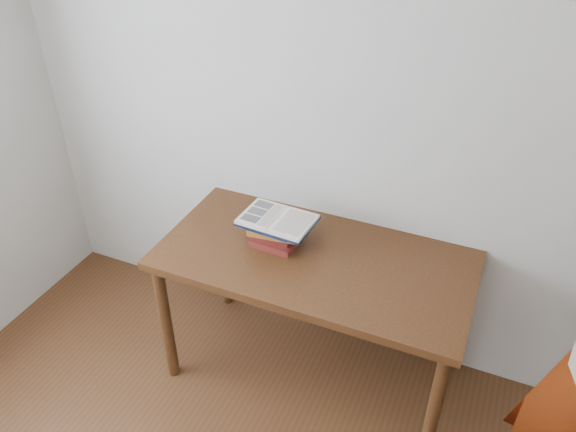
% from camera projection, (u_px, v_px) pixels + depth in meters
% --- Properties ---
extents(room_shell, '(3.54, 3.54, 2.62)m').
position_uv_depth(room_shell, '(32.00, 305.00, 1.20)').
color(room_shell, '#AAA7A1').
rests_on(room_shell, ground).
extents(desk, '(1.49, 0.75, 0.80)m').
position_uv_depth(desk, '(314.00, 272.00, 2.71)').
color(desk, '#452C11').
rests_on(desk, ground).
extents(book_stack, '(0.26, 0.20, 0.13)m').
position_uv_depth(book_stack, '(275.00, 232.00, 2.72)').
color(book_stack, maroon).
rests_on(book_stack, desk).
extents(open_book, '(0.36, 0.26, 0.03)m').
position_uv_depth(open_book, '(277.00, 220.00, 2.67)').
color(open_book, black).
rests_on(open_book, book_stack).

